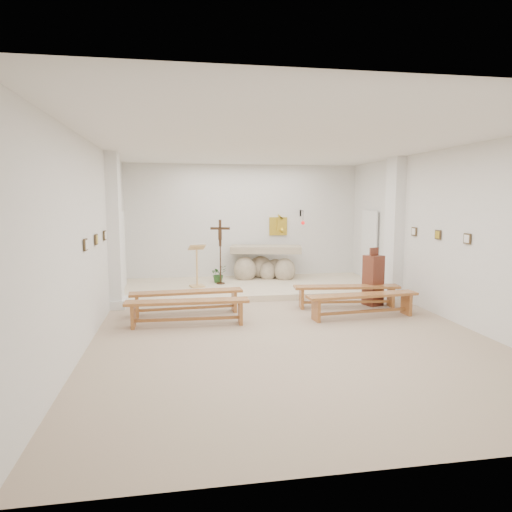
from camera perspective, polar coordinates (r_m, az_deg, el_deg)
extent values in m
cube|color=tan|center=(9.20, 2.96, -8.44)|extent=(7.00, 10.00, 0.00)
cube|color=silver|center=(8.82, -19.69, 2.04)|extent=(0.02, 10.00, 3.50)
cube|color=silver|center=(10.24, 22.48, 2.56)|extent=(0.02, 10.00, 3.50)
cube|color=silver|center=(13.80, -1.51, 4.12)|extent=(7.00, 0.02, 3.50)
cube|color=silver|center=(8.93, 3.11, 13.68)|extent=(7.00, 10.00, 0.02)
cube|color=beige|center=(12.54, -0.52, -3.90)|extent=(6.98, 3.00, 0.15)
cube|color=white|center=(10.77, -17.22, 2.97)|extent=(0.26, 0.55, 3.50)
cube|color=white|center=(11.93, 16.89, 3.35)|extent=(0.26, 0.55, 3.50)
cube|color=gold|center=(13.96, 2.79, 3.74)|extent=(0.55, 0.04, 0.55)
cube|color=black|center=(14.12, 5.58, 5.37)|extent=(0.04, 0.02, 0.20)
cylinder|color=black|center=(13.97, 5.74, 5.64)|extent=(0.02, 0.30, 0.02)
cylinder|color=black|center=(13.84, 5.90, 4.92)|extent=(0.01, 0.01, 0.34)
sphere|color=red|center=(13.84, 5.89, 4.13)|extent=(0.11, 0.11, 0.11)
cube|color=#45351E|center=(8.04, -20.53, 1.33)|extent=(0.03, 0.20, 0.20)
cube|color=#45351E|center=(9.02, -19.34, 1.96)|extent=(0.03, 0.20, 0.20)
cube|color=#45351E|center=(10.00, -18.38, 2.46)|extent=(0.03, 0.20, 0.20)
cube|color=#45351E|center=(9.57, 24.90, 1.97)|extent=(0.03, 0.20, 0.20)
cube|color=#45351E|center=(10.40, 21.79, 2.48)|extent=(0.03, 0.20, 0.20)
cube|color=#45351E|center=(11.27, 19.15, 2.91)|extent=(0.03, 0.20, 0.20)
cube|color=silver|center=(11.66, -16.80, -4.06)|extent=(0.10, 0.85, 0.52)
cube|color=silver|center=(12.75, 15.50, -3.08)|extent=(0.10, 0.85, 0.52)
ellipsoid|color=#BBAA8E|center=(13.29, -1.39, -1.71)|extent=(0.66, 0.56, 0.75)
ellipsoid|color=#BBAA8E|center=(13.30, 3.62, -1.80)|extent=(0.62, 0.53, 0.71)
ellipsoid|color=#BBAA8E|center=(13.62, 0.57, -1.41)|extent=(0.71, 0.60, 0.66)
ellipsoid|color=#BBAA8E|center=(13.59, 2.43, -1.68)|extent=(0.58, 0.49, 0.62)
ellipsoid|color=#BBAA8E|center=(13.38, 1.48, -1.98)|extent=(0.49, 0.41, 0.58)
cube|color=#BBAA8E|center=(13.35, 1.26, 0.85)|extent=(2.17, 1.20, 0.20)
cube|color=#DCB06B|center=(12.28, -7.36, -3.74)|extent=(0.41, 0.41, 0.04)
cylinder|color=#DCB06B|center=(12.20, -7.40, -1.51)|extent=(0.05, 0.05, 1.01)
cube|color=#DCB06B|center=(12.11, -7.42, 1.07)|extent=(0.47, 0.38, 0.16)
cube|color=white|center=(12.06, -7.38, 1.29)|extent=(0.40, 0.31, 0.13)
cylinder|color=#3C2513|center=(12.64, -4.45, -3.42)|extent=(0.23, 0.23, 0.03)
cylinder|color=#3C2513|center=(12.55, -4.47, -1.09)|extent=(0.03, 0.03, 1.07)
cube|color=#3C2513|center=(12.46, -4.51, 2.88)|extent=(0.08, 0.06, 0.73)
cube|color=#3C2513|center=(12.45, -4.51, 3.46)|extent=(0.53, 0.16, 0.07)
cube|color=#3C2513|center=(12.43, -4.52, 2.74)|extent=(0.10, 0.06, 0.31)
imported|color=#275221|center=(12.80, -4.72, -2.25)|extent=(0.55, 0.53, 0.49)
cube|color=#5C2A1A|center=(11.00, 14.43, -2.96)|extent=(0.47, 0.47, 1.17)
cube|color=#5C2A1A|center=(10.91, 14.54, 0.52)|extent=(0.24, 0.13, 0.19)
cube|color=#A35F2F|center=(9.95, -8.67, -4.49)|extent=(2.42, 0.53, 0.05)
cube|color=#A35F2F|center=(9.98, -14.64, -6.08)|extent=(0.09, 0.35, 0.46)
cube|color=#A35F2F|center=(10.13, -2.75, -5.66)|extent=(0.09, 0.35, 0.46)
cube|color=#A35F2F|center=(10.02, -8.64, -6.45)|extent=(2.02, 0.19, 0.05)
cube|color=#A35F2F|center=(10.63, 11.27, -3.80)|extent=(2.43, 0.64, 0.05)
cube|color=#A35F2F|center=(10.47, 5.70, -5.27)|extent=(0.10, 0.35, 0.46)
cube|color=#A35F2F|center=(10.99, 16.50, -4.94)|extent=(0.10, 0.35, 0.46)
cube|color=#A35F2F|center=(10.70, 11.22, -5.64)|extent=(2.02, 0.28, 0.05)
cube|color=#A35F2F|center=(9.04, -8.57, -5.66)|extent=(2.42, 0.45, 0.05)
cube|color=#A35F2F|center=(9.17, -15.10, -7.26)|extent=(0.07, 0.35, 0.46)
cube|color=#A35F2F|center=(9.15, -1.97, -7.05)|extent=(0.07, 0.35, 0.46)
cube|color=#A35F2F|center=(9.12, -8.53, -7.80)|extent=(2.02, 0.12, 0.05)
cube|color=#A35F2F|center=(9.79, 13.20, -4.79)|extent=(2.43, 0.59, 0.05)
cube|color=#A35F2F|center=(9.41, 7.51, -6.70)|extent=(0.10, 0.35, 0.46)
cube|color=#A35F2F|center=(10.36, 18.28, -5.73)|extent=(0.10, 0.35, 0.46)
cube|color=#A35F2F|center=(9.86, 13.14, -6.78)|extent=(2.02, 0.24, 0.05)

